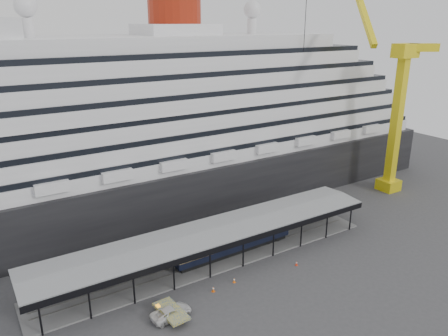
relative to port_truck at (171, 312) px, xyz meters
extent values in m
plane|color=#39393C|center=(11.62, 4.27, -0.73)|extent=(200.00, 200.00, 0.00)
cube|color=black|center=(11.62, 36.27, 4.27)|extent=(130.00, 30.00, 10.00)
cylinder|color=maroon|center=(19.62, 36.27, 36.67)|extent=(10.00, 10.00, 9.00)
sphere|color=silver|center=(-6.38, 36.27, 36.97)|extent=(3.60, 3.60, 3.60)
sphere|color=silver|center=(37.62, 36.27, 36.97)|extent=(3.60, 3.60, 3.60)
cube|color=slate|center=(11.62, 9.27, -0.61)|extent=(56.00, 8.00, 0.24)
cube|color=slate|center=(11.62, 8.55, -0.45)|extent=(54.00, 0.08, 0.10)
cube|color=slate|center=(11.62, 9.99, -0.45)|extent=(54.00, 0.08, 0.10)
cube|color=black|center=(11.62, 4.77, 3.72)|extent=(56.00, 0.18, 0.90)
cube|color=black|center=(11.62, 13.77, 3.72)|extent=(56.00, 0.18, 0.90)
cube|color=slate|center=(11.62, 9.27, 4.45)|extent=(56.00, 9.00, 0.24)
cube|color=yellow|center=(59.62, 14.27, 0.47)|extent=(4.00, 4.00, 2.40)
cube|color=yellow|center=(59.62, 14.27, 14.67)|extent=(1.80, 1.80, 26.00)
cube|color=yellow|center=(59.62, 14.27, 29.07)|extent=(5.00, 3.20, 2.80)
cube|color=yellow|center=(50.75, 19.39, 38.47)|extent=(11.42, 18.78, 16.80)
cube|color=yellow|center=(62.65, 12.52, 29.67)|extent=(6.00, 4.39, 1.60)
cylinder|color=black|center=(41.88, 24.52, 22.87)|extent=(0.12, 0.12, 47.21)
imported|color=silver|center=(0.00, 0.00, 0.00)|extent=(5.45, 2.84, 1.47)
cube|color=black|center=(15.45, 9.27, -0.16)|extent=(20.01, 2.72, 0.67)
cube|color=black|center=(15.45, 9.27, 0.70)|extent=(20.97, 3.12, 1.05)
cube|color=beige|center=(15.45, 9.27, 1.84)|extent=(20.97, 3.16, 1.24)
cube|color=black|center=(15.45, 9.27, 2.64)|extent=(20.97, 3.12, 0.38)
cube|color=#E0580C|center=(7.31, 1.93, -0.72)|extent=(0.56, 0.56, 0.03)
cone|color=#E0580C|center=(7.31, 1.93, -0.30)|extent=(0.47, 0.47, 0.82)
cylinder|color=white|center=(7.31, 1.93, -0.22)|extent=(0.26, 0.26, 0.16)
cube|color=orange|center=(10.97, 2.26, -0.72)|extent=(0.46, 0.46, 0.03)
cone|color=orange|center=(10.97, 2.26, -0.34)|extent=(0.38, 0.38, 0.74)
cylinder|color=white|center=(10.97, 2.26, -0.27)|extent=(0.24, 0.24, 0.14)
cube|color=red|center=(21.56, 1.03, -0.72)|extent=(0.39, 0.39, 0.03)
cone|color=red|center=(21.56, 1.03, -0.36)|extent=(0.32, 0.32, 0.71)
cylinder|color=white|center=(21.56, 1.03, -0.29)|extent=(0.23, 0.23, 0.14)
camera|label=1|loc=(-18.92, -42.46, 34.65)|focal=35.00mm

